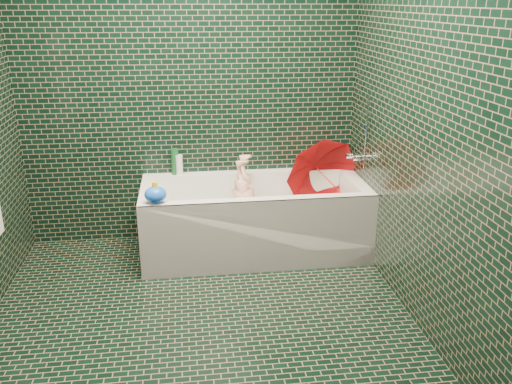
{
  "coord_description": "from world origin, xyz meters",
  "views": [
    {
      "loc": [
        -0.05,
        -2.82,
        1.88
      ],
      "look_at": [
        0.44,
        0.82,
        0.56
      ],
      "focal_mm": 38.0,
      "sensor_mm": 36.0,
      "label": 1
    }
  ],
  "objects": [
    {
      "name": "wall_back",
      "position": [
        0.0,
        1.4,
        1.25
      ],
      "size": [
        2.8,
        0.0,
        2.8
      ],
      "primitive_type": "plane",
      "rotation": [
        1.57,
        0.0,
        0.0
      ],
      "color": "black",
      "rests_on": "floor"
    },
    {
      "name": "bottle_right_pump",
      "position": [
        1.25,
        1.36,
        0.65
      ],
      "size": [
        0.06,
        0.06,
        0.2
      ],
      "primitive_type": "cylinder",
      "rotation": [
        0.0,
        0.0,
        -0.16
      ],
      "color": "silver",
      "rests_on": "bathtub"
    },
    {
      "name": "floor",
      "position": [
        0.0,
        0.0,
        0.0
      ],
      "size": [
        2.8,
        2.8,
        0.0
      ],
      "primitive_type": "plane",
      "color": "black",
      "rests_on": "ground"
    },
    {
      "name": "bottle_right_tall",
      "position": [
        1.08,
        1.36,
        0.66
      ],
      "size": [
        0.06,
        0.06,
        0.23
      ],
      "primitive_type": "cylinder",
      "rotation": [
        0.0,
        0.0,
        -0.04
      ],
      "color": "#154B23",
      "rests_on": "bathtub"
    },
    {
      "name": "child",
      "position": [
        0.41,
        1.07,
        0.31
      ],
      "size": [
        0.94,
        0.59,
        0.29
      ],
      "primitive_type": "imported",
      "rotation": [
        -1.48,
        0.0,
        -1.91
      ],
      "color": "#DFA58B",
      "rests_on": "bathtub"
    },
    {
      "name": "bottle_left_short",
      "position": [
        -0.11,
        1.34,
        0.63
      ],
      "size": [
        0.06,
        0.06,
        0.16
      ],
      "primitive_type": "cylinder",
      "rotation": [
        0.0,
        0.0,
        -0.28
      ],
      "color": "white",
      "rests_on": "bathtub"
    },
    {
      "name": "faucet",
      "position": [
        1.26,
        1.02,
        0.77
      ],
      "size": [
        0.18,
        0.19,
        0.55
      ],
      "color": "silver",
      "rests_on": "wall_right"
    },
    {
      "name": "soap_bottle_b",
      "position": [
        1.21,
        1.35,
        0.55
      ],
      "size": [
        0.11,
        0.11,
        0.2
      ],
      "primitive_type": "imported",
      "rotation": [
        0.0,
        0.0,
        0.21
      ],
      "color": "#401F76",
      "rests_on": "bathtub"
    },
    {
      "name": "bath_mat",
      "position": [
        0.45,
        1.02,
        0.16
      ],
      "size": [
        1.35,
        0.47,
        0.01
      ],
      "primitive_type": "cube",
      "color": "green",
      "rests_on": "bathtub"
    },
    {
      "name": "umbrella",
      "position": [
        1.04,
        1.09,
        0.55
      ],
      "size": [
        0.85,
        0.76,
        0.83
      ],
      "primitive_type": "imported",
      "rotation": [
        0.24,
        -0.48,
        0.13
      ],
      "color": "red",
      "rests_on": "bathtub"
    },
    {
      "name": "wall_front",
      "position": [
        0.0,
        -1.4,
        1.25
      ],
      "size": [
        2.8,
        0.0,
        2.8
      ],
      "primitive_type": "plane",
      "rotation": [
        -1.57,
        0.0,
        0.0
      ],
      "color": "black",
      "rests_on": "floor"
    },
    {
      "name": "soap_bottle_c",
      "position": [
        1.12,
        1.33,
        0.55
      ],
      "size": [
        0.14,
        0.14,
        0.16
      ],
      "primitive_type": "imported",
      "rotation": [
        0.0,
        0.0,
        0.14
      ],
      "color": "#154B23",
      "rests_on": "bathtub"
    },
    {
      "name": "rubber_duck",
      "position": [
        0.9,
        1.37,
        0.59
      ],
      "size": [
        0.11,
        0.09,
        0.09
      ],
      "rotation": [
        0.0,
        0.0,
        0.33
      ],
      "color": "yellow",
      "rests_on": "bathtub"
    },
    {
      "name": "water",
      "position": [
        0.45,
        1.02,
        0.3
      ],
      "size": [
        1.48,
        0.53,
        0.0
      ],
      "primitive_type": "cube",
      "color": "silver",
      "rests_on": "bathtub"
    },
    {
      "name": "wall_right",
      "position": [
        1.3,
        0.0,
        1.25
      ],
      "size": [
        0.0,
        2.8,
        2.8
      ],
      "primitive_type": "plane",
      "rotation": [
        1.57,
        0.0,
        -1.57
      ],
      "color": "black",
      "rests_on": "floor"
    },
    {
      "name": "bath_toy",
      "position": [
        -0.27,
        0.71,
        0.62
      ],
      "size": [
        0.18,
        0.16,
        0.15
      ],
      "rotation": [
        0.0,
        0.0,
        0.26
      ],
      "color": "blue",
      "rests_on": "bathtub"
    },
    {
      "name": "bottle_left_tall",
      "position": [
        -0.14,
        1.36,
        0.65
      ],
      "size": [
        0.08,
        0.08,
        0.21
      ],
      "primitive_type": "cylinder",
      "rotation": [
        0.0,
        0.0,
        -0.37
      ],
      "color": "#154B23",
      "rests_on": "bathtub"
    },
    {
      "name": "bathtub",
      "position": [
        0.45,
        1.01,
        0.21
      ],
      "size": [
        1.7,
        0.75,
        0.55
      ],
      "color": "white",
      "rests_on": "floor"
    },
    {
      "name": "soap_bottle_a",
      "position": [
        1.25,
        1.32,
        0.55
      ],
      "size": [
        0.11,
        0.11,
        0.23
      ],
      "primitive_type": "imported",
      "rotation": [
        0.0,
        0.0,
        -0.22
      ],
      "color": "white",
      "rests_on": "bathtub"
    }
  ]
}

